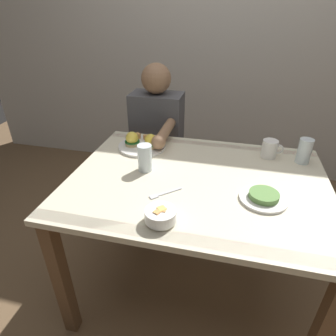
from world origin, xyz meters
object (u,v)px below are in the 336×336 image
Objects in this scene: eggs_benedict_plate at (142,143)px; water_glass_near at (304,153)px; water_glass_far at (145,160)px; coffee_mug at (270,148)px; diner_person at (157,138)px; fork at (164,194)px; side_plate at (264,197)px; dining_table at (196,197)px; fruit_bowl at (160,216)px.

water_glass_near reaches higher than eggs_benedict_plate.
water_glass_far is at bearing -160.93° from water_glass_near.
diner_person is (-0.71, 0.29, -0.14)m from coffee_mug.
fork is at bearing -60.47° from eggs_benedict_plate.
coffee_mug is at bearing 83.61° from side_plate.
eggs_benedict_plate is at bearing 144.10° from dining_table.
diner_person is at bearing 133.31° from side_plate.
dining_table is at bearing -137.30° from coffee_mug.
side_plate is at bearing -12.47° from water_glass_far.
dining_table is 0.46m from eggs_benedict_plate.
fork is (-0.12, -0.16, 0.11)m from dining_table.
water_glass_far is (0.09, -0.24, 0.03)m from eggs_benedict_plate.
coffee_mug is 0.78m from diner_person.
eggs_benedict_plate is 0.36m from diner_person.
coffee_mug reaches higher than side_plate.
fruit_bowl reaches higher than dining_table.
fork reaches higher than dining_table.
water_glass_near reaches higher than fork.
eggs_benedict_plate is at bearing 119.53° from fork.
eggs_benedict_plate is 0.24× the size of diner_person.
water_glass_far is 0.60m from diner_person.
water_glass_near is 0.94m from diner_person.
fruit_bowl is at bearing -133.59° from water_glass_near.
water_glass_near is 0.11× the size of diner_person.
fruit_bowl is at bearing -123.61° from coffee_mug.
dining_table is 0.31m from water_glass_far.
water_glass_near is at bearing 1.89° from eggs_benedict_plate.
coffee_mug is 0.41m from side_plate.
water_glass_far is 0.67× the size of side_plate.
fruit_bowl is 0.90× the size of water_glass_far.
dining_table is at bearing 74.65° from fruit_bowl.
coffee_mug is 0.17m from water_glass_near.
side_plate is (-0.05, -0.41, -0.04)m from coffee_mug.
eggs_benedict_plate is 0.70m from coffee_mug.
coffee_mug reaches higher than dining_table.
eggs_benedict_plate is at bearing -178.11° from water_glass_near.
fruit_bowl is at bearing -105.35° from dining_table.
diner_person is at bearing 106.47° from fruit_bowl.
fruit_bowl is at bearing -148.44° from side_plate.
fruit_bowl is 0.11× the size of diner_person.
eggs_benedict_plate is at bearing 111.89° from water_glass_far.
coffee_mug is 0.88× the size of fork.
coffee_mug is at bearing -22.29° from diner_person.
side_plate is (0.56, -0.12, -0.04)m from water_glass_far.
eggs_benedict_plate is (-0.36, 0.26, 0.13)m from dining_table.
coffee_mug is (0.43, 0.65, 0.02)m from fruit_bowl.
water_glass_far is 0.12× the size of diner_person.
water_glass_far reaches higher than water_glass_near.
coffee_mug is (0.34, 0.31, 0.16)m from dining_table.
fruit_bowl is 0.98m from diner_person.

